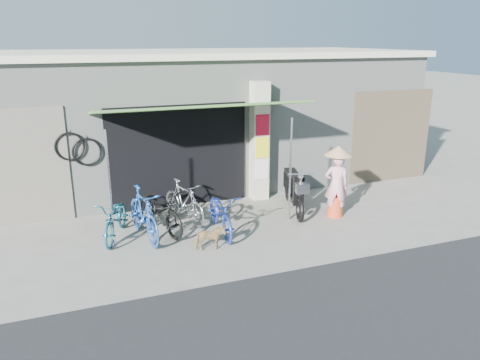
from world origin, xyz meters
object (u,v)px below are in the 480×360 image
object	(u,v)px
bike_silver	(184,201)
moped	(294,190)
nun	(337,182)
street_dog	(210,238)
bike_navy	(221,212)
bike_teal	(116,218)
bike_black	(160,210)
bike_blue	(143,214)

from	to	relation	value
bike_silver	moped	xyz separation A→B (m)	(2.65, -0.20, 0.04)
nun	street_dog	bearing A→B (deg)	38.10
bike_silver	bike_navy	bearing A→B (deg)	-75.71
bike_teal	nun	world-z (taller)	nun
bike_black	moped	xyz separation A→B (m)	(3.26, 0.14, 0.03)
bike_silver	moped	distance (m)	2.66
moped	nun	distance (m)	1.06
bike_black	street_dog	distance (m)	1.51
bike_silver	bike_navy	world-z (taller)	bike_silver
nun	bike_black	bearing A→B (deg)	17.20
nun	moped	bearing A→B (deg)	-17.68
street_dog	moped	xyz separation A→B (m)	(2.55, 1.45, 0.26)
bike_black	moped	size ratio (longest dim) A/B	0.94
bike_teal	moped	world-z (taller)	moped
bike_blue	bike_black	xyz separation A→B (m)	(0.39, 0.26, -0.05)
bike_navy	nun	size ratio (longest dim) A/B	1.05
bike_black	bike_silver	distance (m)	0.70
bike_black	nun	xyz separation A→B (m)	(4.00, -0.54, 0.35)
bike_navy	moped	size ratio (longest dim) A/B	0.89
bike_navy	nun	bearing A→B (deg)	4.02
bike_silver	moped	world-z (taller)	moped
bike_teal	nun	size ratio (longest dim) A/B	0.98
bike_blue	bike_navy	xyz separation A→B (m)	(1.58, -0.29, -0.08)
bike_teal	street_dog	bearing A→B (deg)	-18.05
bike_blue	street_dog	distance (m)	1.55
bike_navy	bike_blue	bearing A→B (deg)	173.17
bike_silver	nun	size ratio (longest dim) A/B	0.95
bike_teal	bike_blue	world-z (taller)	bike_blue
bike_silver	nun	distance (m)	3.53
bike_navy	moped	bearing A→B (deg)	22.42
bike_blue	nun	size ratio (longest dim) A/B	1.07
bike_blue	street_dog	bearing A→B (deg)	-52.24
bike_navy	moped	distance (m)	2.18
street_dog	nun	world-z (taller)	nun
bike_navy	moped	xyz separation A→B (m)	(2.07, 0.70, 0.05)
moped	nun	world-z (taller)	nun
bike_teal	bike_silver	size ratio (longest dim) A/B	1.03
bike_silver	street_dog	distance (m)	1.68
bike_silver	street_dog	bearing A→B (deg)	-105.00
nun	bike_navy	bearing A→B (deg)	25.25
bike_silver	nun	world-z (taller)	nun
bike_navy	street_dog	distance (m)	0.92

